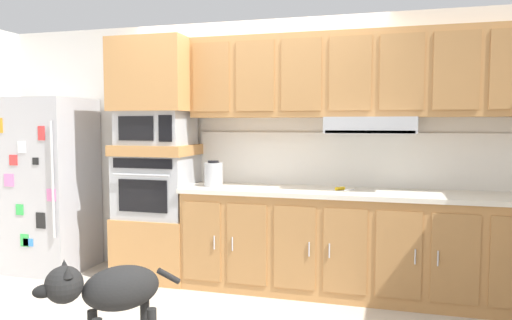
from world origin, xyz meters
TOP-DOWN VIEW (x-y plane):
  - ground_plane at (0.00, 0.00)m, footprint 9.60×9.60m
  - back_kitchen_wall at (0.00, 1.11)m, footprint 6.20×0.12m
  - refrigerator at (-2.09, 0.68)m, footprint 0.76×0.73m
  - oven_base_cabinet at (-0.91, 0.75)m, footprint 0.74×0.62m
  - built_in_oven at (-0.91, 0.75)m, footprint 0.70×0.62m
  - appliance_mid_shelf at (-0.91, 0.75)m, footprint 0.74×0.62m
  - microwave at (-0.91, 0.75)m, footprint 0.64×0.54m
  - appliance_upper_cabinet at (-0.91, 0.75)m, footprint 0.74×0.62m
  - lower_cabinet_run at (0.93, 0.75)m, footprint 2.94×0.63m
  - countertop_slab at (0.93, 0.75)m, footprint 2.98×0.64m
  - backsplash_panel at (0.93, 1.04)m, footprint 2.98×0.02m
  - upper_cabinet_with_hood at (0.95, 0.87)m, footprint 2.94×0.48m
  - screwdriver at (0.86, 0.75)m, footprint 0.17×0.17m
  - electric_kettle at (-0.31, 0.70)m, footprint 0.17×0.17m
  - dog at (-0.43, -0.86)m, footprint 0.70×0.69m

SIDE VIEW (x-z plane):
  - ground_plane at x=0.00m, z-range 0.00..0.00m
  - oven_base_cabinet at x=-0.91m, z-range 0.00..0.60m
  - lower_cabinet_run at x=0.93m, z-range 0.00..0.88m
  - dog at x=-0.43m, z-range 0.11..0.77m
  - refrigerator at x=-2.09m, z-range 0.00..1.76m
  - countertop_slab at x=0.93m, z-range 0.88..0.92m
  - built_in_oven at x=-0.91m, z-range 0.60..1.20m
  - screwdriver at x=0.86m, z-range 0.92..0.95m
  - electric_kettle at x=-0.31m, z-range 0.91..1.15m
  - backsplash_panel at x=0.93m, z-range 0.92..1.42m
  - back_kitchen_wall at x=0.00m, z-range 0.00..2.50m
  - appliance_mid_shelf at x=-0.91m, z-range 1.20..1.30m
  - microwave at x=-0.91m, z-range 1.30..1.62m
  - upper_cabinet_with_hood at x=0.95m, z-range 1.46..2.34m
  - appliance_upper_cabinet at x=-0.91m, z-range 1.62..2.30m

